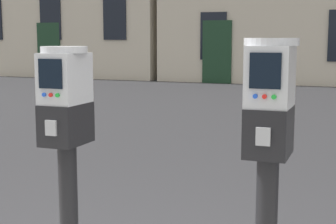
% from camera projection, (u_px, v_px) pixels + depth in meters
% --- Properties ---
extents(parking_meter_near_kerb, '(0.22, 0.25, 1.29)m').
position_uv_depth(parking_meter_near_kerb, '(66.00, 132.00, 2.41)').
color(parking_meter_near_kerb, black).
rests_on(parking_meter_near_kerb, sidewalk_slab).
extents(parking_meter_twin_adjacent, '(0.22, 0.25, 1.33)m').
position_uv_depth(parking_meter_twin_adjacent, '(269.00, 141.00, 2.06)').
color(parking_meter_twin_adjacent, black).
rests_on(parking_meter_twin_adjacent, sidewalk_slab).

